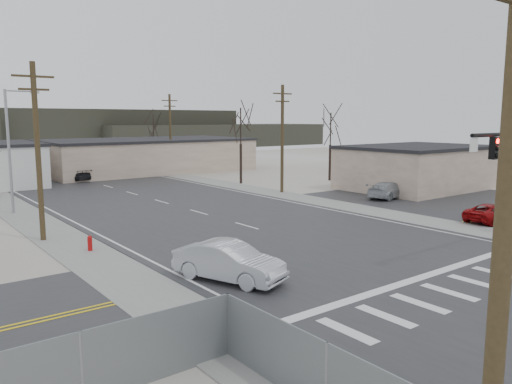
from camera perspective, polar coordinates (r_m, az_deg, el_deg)
ground at (r=26.53m, az=9.31°, el=-6.83°), size 140.00×140.00×0.00m
main_road at (r=38.11m, az=-7.34°, el=-2.11°), size 18.00×110.00×0.05m
cross_road at (r=26.53m, az=9.31°, el=-6.79°), size 90.00×10.00×0.04m
parking_lot at (r=45.82m, az=21.09°, el=-0.85°), size 18.00×20.00×0.03m
sidewalk_left at (r=38.95m, az=-24.80°, el=-2.58°), size 3.00×90.00×0.06m
sidewalk_right at (r=48.08m, az=0.61°, el=0.14°), size 3.00×90.00×0.06m
fire_hydrant at (r=27.62m, az=-18.45°, el=-5.58°), size 0.24×0.24×0.87m
building_right_far at (r=68.02m, az=-12.40°, el=4.16°), size 26.30×14.30×4.30m
building_lot at (r=52.13m, az=17.91°, el=2.73°), size 14.30×10.30×4.30m
upole_left_a at (r=8.20m, az=26.47°, el=-4.30°), size 2.20×0.30×10.00m
upole_left_b at (r=30.39m, az=-23.68°, el=4.49°), size 2.20×0.30×10.00m
upole_right_a at (r=46.64m, az=3.02°, el=6.28°), size 2.20×0.30×10.00m
upole_right_b at (r=64.96m, az=-9.76°, el=6.75°), size 2.20×0.30×10.00m
streetlight_main at (r=40.30m, az=-26.15°, el=4.93°), size 2.40×0.25×9.00m
tree_right_mid at (r=53.54m, az=-1.76°, el=7.31°), size 3.74×3.74×8.33m
tree_right_far at (r=77.24m, az=-11.64°, el=7.20°), size 3.52×3.52×7.84m
tree_lot at (r=56.74m, az=8.52°, el=6.93°), size 3.52×3.52×7.84m
hill_center at (r=118.40m, az=-21.04°, el=6.64°), size 80.00×18.00×9.00m
hill_right at (r=127.64m, az=-4.88°, el=6.46°), size 60.00×18.00×5.50m
sedan_crossing at (r=21.50m, az=-3.13°, el=-7.94°), size 3.41×5.28×1.64m
car_far_a at (r=59.28m, az=-19.98°, el=1.88°), size 2.67×4.98×1.37m
car_far_b at (r=79.62m, az=-24.88°, el=3.11°), size 2.25×4.10×1.32m
car_parked_red at (r=37.07m, az=25.39°, el=-2.18°), size 4.46×2.20×1.22m
car_parked_dark_b at (r=51.14m, az=16.33°, el=1.08°), size 4.46×3.05×1.39m
car_parked_silver at (r=45.04m, az=14.95°, el=0.21°), size 5.11×2.65×1.42m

